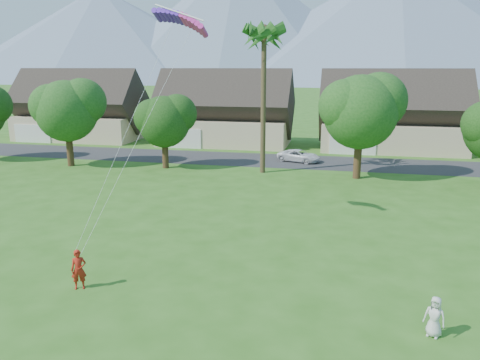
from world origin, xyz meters
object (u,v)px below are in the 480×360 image
(kite_flyer, at_px, (79,269))
(parafoil_kite, at_px, (182,19))
(parked_car, at_px, (299,156))
(watcher, at_px, (435,317))

(kite_flyer, distance_m, parafoil_kite, 13.53)
(parked_car, xyz_separation_m, parafoil_kite, (-4.45, -20.74, 10.87))
(parafoil_kite, bearing_deg, parked_car, 85.48)
(watcher, distance_m, parked_car, 30.45)
(watcher, height_order, parked_car, watcher)
(parked_car, height_order, parafoil_kite, parafoil_kite)
(parafoil_kite, bearing_deg, kite_flyer, -96.00)
(parked_car, bearing_deg, watcher, -147.29)
(kite_flyer, bearing_deg, parafoil_kite, 50.76)
(kite_flyer, bearing_deg, watcher, -28.27)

